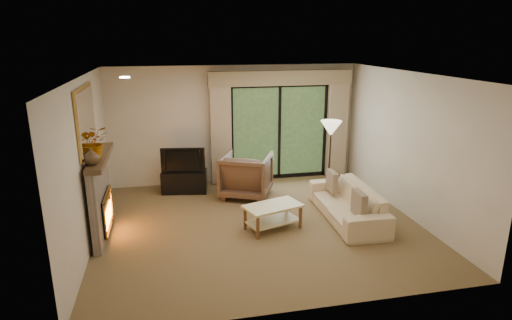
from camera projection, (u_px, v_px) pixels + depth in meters
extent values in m
plane|color=brown|center=(260.00, 225.00, 7.52)|extent=(5.50, 5.50, 0.00)
plane|color=white|center=(260.00, 75.00, 6.80)|extent=(5.50, 5.50, 0.00)
plane|color=beige|center=(235.00, 125.00, 9.51)|extent=(5.00, 0.00, 5.00)
plane|color=beige|center=(308.00, 210.00, 4.81)|extent=(5.00, 0.00, 5.00)
plane|color=beige|center=(86.00, 163.00, 6.61)|extent=(0.00, 5.00, 5.00)
plane|color=beige|center=(408.00, 145.00, 7.72)|extent=(0.00, 5.00, 5.00)
cube|color=tan|center=(221.00, 131.00, 9.32)|extent=(0.45, 0.18, 2.35)
cube|color=tan|center=(337.00, 126.00, 9.86)|extent=(0.45, 0.18, 2.35)
cube|color=#9F8964|center=(281.00, 78.00, 9.30)|extent=(3.20, 0.24, 0.32)
cube|color=black|center=(184.00, 181.00, 9.05)|extent=(0.99, 0.57, 0.47)
imported|color=black|center=(183.00, 159.00, 8.91)|extent=(0.92, 0.26, 0.52)
imported|color=brown|center=(246.00, 175.00, 8.76)|extent=(1.29, 1.30, 0.90)
imported|color=beige|center=(347.00, 203.00, 7.70)|extent=(0.88, 2.10, 0.60)
cube|color=brown|center=(359.00, 204.00, 7.06)|extent=(0.12, 0.43, 0.42)
cube|color=brown|center=(332.00, 181.00, 8.18)|extent=(0.12, 0.40, 0.40)
imported|color=#4A3621|center=(91.00, 156.00, 6.27)|extent=(0.31, 0.31, 0.25)
imported|color=#934D05|center=(94.00, 142.00, 6.55)|extent=(0.53, 0.48, 0.52)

